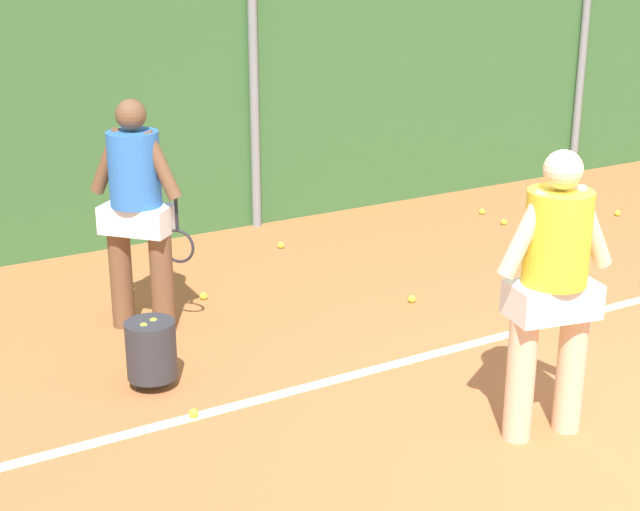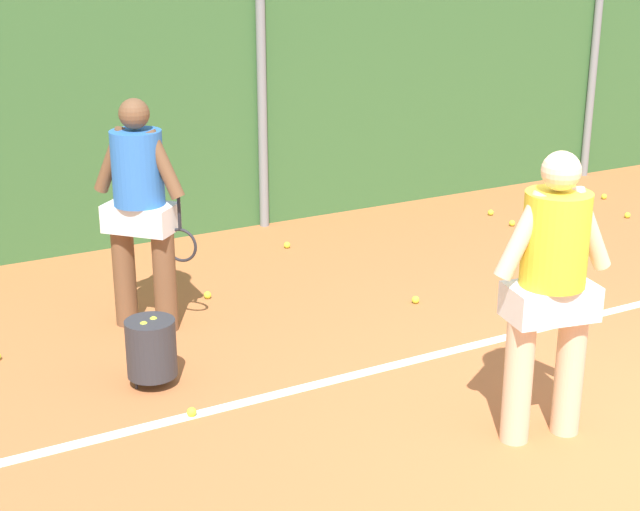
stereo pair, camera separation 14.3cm
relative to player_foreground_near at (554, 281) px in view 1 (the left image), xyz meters
name	(u,v)px [view 1 (the left image)]	position (x,y,z in m)	size (l,w,h in m)	color
ground_plane	(476,353)	(0.41, 1.18, -1.06)	(24.94, 24.94, 0.00)	#B76638
hedge_fence_backdrop	(247,85)	(0.41, 5.17, 0.47)	(16.21, 0.25, 3.06)	#386633
fence_post_center	(254,77)	(0.41, 5.00, 0.57)	(0.10, 0.10, 3.26)	gray
fence_post_right	(583,49)	(5.09, 5.00, 0.57)	(0.10, 0.10, 3.26)	gray
court_baseline_paint	(465,346)	(0.41, 1.33, -1.06)	(11.85, 0.10, 0.01)	white
player_foreground_near	(554,281)	(0.00, 0.00, 0.00)	(0.78, 0.43, 1.89)	beige
player_midcourt	(137,204)	(-1.64, 2.94, 0.00)	(0.66, 0.63, 1.89)	brown
ball_hopper	(151,349)	(-1.96, 1.90, -0.77)	(0.36, 0.36, 0.51)	#2D2D33
tennis_ball_0	(281,245)	(0.28, 4.18, -1.03)	(0.07, 0.07, 0.07)	#CCDB33
tennis_ball_1	(193,413)	(-1.89, 1.32, -1.03)	(0.07, 0.07, 0.07)	#CCDB33
tennis_ball_2	(594,195)	(4.47, 3.99, -1.03)	(0.07, 0.07, 0.07)	#CCDB33
tennis_ball_4	(203,296)	(-0.97, 3.27, -1.03)	(0.07, 0.07, 0.07)	#CCDB33
tennis_ball_6	(618,213)	(4.14, 3.28, -1.03)	(0.07, 0.07, 0.07)	#CCDB33
tennis_ball_7	(577,295)	(1.92, 1.64, -1.03)	(0.07, 0.07, 0.07)	#CCDB33
tennis_ball_10	(482,212)	(2.85, 4.11, -1.03)	(0.07, 0.07, 0.07)	#CCDB33
tennis_ball_11	(412,299)	(0.58, 2.29, -1.03)	(0.07, 0.07, 0.07)	#CCDB33
tennis_ball_12	(504,222)	(2.79, 3.67, -1.03)	(0.07, 0.07, 0.07)	#CCDB33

